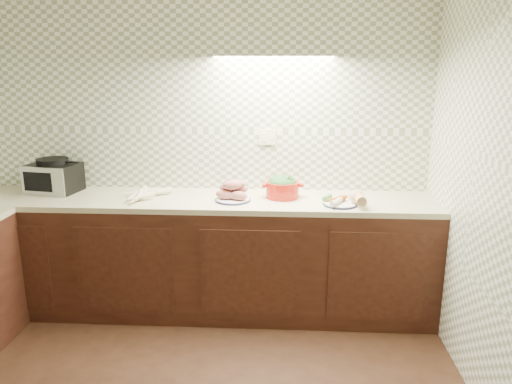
# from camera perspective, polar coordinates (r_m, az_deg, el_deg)

# --- Properties ---
(room) EXTENTS (3.60, 3.60, 2.60)m
(room) POSITION_cam_1_polar(r_m,az_deg,el_deg) (2.18, -15.08, 7.28)
(room) COLOR black
(room) RESTS_ON ground
(counter) EXTENTS (3.60, 3.60, 0.90)m
(counter) POSITION_cam_1_polar(r_m,az_deg,el_deg) (3.38, -21.33, -11.60)
(counter) COLOR black
(counter) RESTS_ON ground
(toaster_oven) EXTENTS (0.41, 0.35, 0.26)m
(toaster_oven) POSITION_cam_1_polar(r_m,az_deg,el_deg) (4.18, -22.14, 1.66)
(toaster_oven) COLOR black
(toaster_oven) RESTS_ON counter
(parsnip_pile) EXTENTS (0.43, 0.40, 0.07)m
(parsnip_pile) POSITION_cam_1_polar(r_m,az_deg,el_deg) (3.77, -13.18, -0.42)
(parsnip_pile) COLOR #F3E3C1
(parsnip_pile) RESTS_ON counter
(sweet_potato_plate) EXTENTS (0.26, 0.26, 0.16)m
(sweet_potato_plate) POSITION_cam_1_polar(r_m,az_deg,el_deg) (3.64, -2.62, -0.05)
(sweet_potato_plate) COLOR #171A40
(sweet_potato_plate) RESTS_ON counter
(onion_bowl) EXTENTS (0.15, 0.15, 0.11)m
(onion_bowl) POSITION_cam_1_polar(r_m,az_deg,el_deg) (3.81, -3.01, 0.35)
(onion_bowl) COLOR black
(onion_bowl) RESTS_ON counter
(dutch_oven) EXTENTS (0.31, 0.27, 0.17)m
(dutch_oven) POSITION_cam_1_polar(r_m,az_deg,el_deg) (3.72, 3.04, 0.60)
(dutch_oven) COLOR red
(dutch_oven) RESTS_ON counter
(veg_plate) EXTENTS (0.30, 0.24, 0.11)m
(veg_plate) POSITION_cam_1_polar(r_m,az_deg,el_deg) (3.58, 10.37, -0.87)
(veg_plate) COLOR #171A40
(veg_plate) RESTS_ON counter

